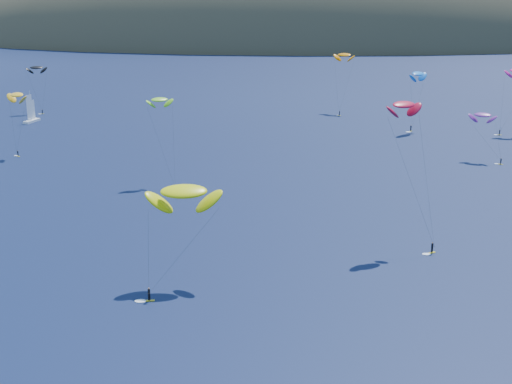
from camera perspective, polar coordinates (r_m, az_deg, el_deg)
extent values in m
ellipsoid|color=#3D3526|center=(613.64, 3.56, 11.08)|extent=(600.00, 300.00, 210.00)
ellipsoid|color=#3D3526|center=(657.73, -10.89, 11.67)|extent=(340.00, 240.00, 120.00)
ellipsoid|color=#3D3526|center=(619.83, 18.84, 10.59)|extent=(320.00, 220.00, 156.00)
cube|color=white|center=(260.97, -17.50, 5.43)|extent=(4.00, 7.80, 0.90)
cylinder|color=white|center=(260.52, -17.57, 6.59)|extent=(0.14, 0.14, 10.56)
cube|color=yellow|center=(211.62, -18.49, 2.73)|extent=(1.25, 1.06, 0.07)
cylinder|color=black|center=(211.43, -18.51, 2.94)|extent=(0.30, 0.30, 1.37)
sphere|color=#8C6047|center=(211.26, -18.53, 3.15)|extent=(0.23, 0.23, 0.23)
ellipsoid|color=yellow|center=(213.00, -18.60, 7.38)|extent=(8.48, 7.62, 4.38)
cube|color=yellow|center=(113.49, -8.53, -8.59)|extent=(1.70, 0.66, 0.09)
cylinder|color=black|center=(113.06, -8.56, -8.12)|extent=(0.39, 0.39, 1.77)
sphere|color=#8C6047|center=(112.63, -8.58, -7.64)|extent=(0.30, 0.30, 0.30)
ellipsoid|color=#DADD09|center=(116.37, -5.80, 0.05)|extent=(12.29, 6.75, 6.56)
cube|color=yellow|center=(168.17, -6.50, -0.01)|extent=(1.33, 0.88, 0.07)
cylinder|color=black|center=(167.94, -6.51, 0.26)|extent=(0.30, 0.30, 1.38)
sphere|color=#8C6047|center=(167.71, -6.52, 0.52)|extent=(0.23, 0.23, 0.23)
ellipsoid|color=#7BDA21|center=(175.32, -7.72, 7.34)|extent=(7.00, 5.33, 3.54)
cube|color=yellow|center=(239.21, 12.27, 4.77)|extent=(1.41, 1.50, 0.09)
cylinder|color=black|center=(239.01, 12.28, 5.01)|extent=(0.37, 0.37, 1.71)
sphere|color=#8C6047|center=(238.81, 12.30, 5.24)|extent=(0.29, 0.29, 0.29)
ellipsoid|color=blue|center=(240.18, 12.83, 9.22)|extent=(8.58, 8.95, 4.73)
cube|color=yellow|center=(203.13, 18.98, 2.12)|extent=(1.34, 0.89, 0.07)
cylinder|color=black|center=(202.94, 19.00, 2.34)|extent=(0.31, 0.31, 1.40)
sphere|color=#8C6047|center=(202.75, 19.02, 2.56)|extent=(0.23, 0.23, 0.23)
ellipsoid|color=#6E2183|center=(205.54, 17.69, 5.90)|extent=(7.88, 6.02, 3.99)
cube|color=yellow|center=(241.22, 18.89, 4.34)|extent=(1.39, 0.55, 0.07)
cylinder|color=black|center=(241.05, 18.91, 4.54)|extent=(0.32, 0.32, 1.45)
sphere|color=#8C6047|center=(240.89, 18.93, 4.74)|extent=(0.24, 0.24, 0.24)
cube|color=yellow|center=(134.64, 13.88, -4.74)|extent=(1.55, 1.20, 0.09)
cylinder|color=black|center=(134.29, 13.91, -4.36)|extent=(0.36, 0.36, 1.65)
sphere|color=#8C6047|center=(133.96, 13.94, -3.98)|extent=(0.28, 0.28, 0.28)
ellipsoid|color=#B20B28|center=(134.26, 11.74, 6.87)|extent=(8.27, 6.97, 4.22)
cube|color=yellow|center=(262.81, 6.69, 6.10)|extent=(1.28, 0.94, 0.07)
cylinder|color=black|center=(262.66, 6.69, 6.27)|extent=(0.30, 0.30, 1.35)
sphere|color=#8C6047|center=(262.52, 6.70, 6.44)|extent=(0.23, 0.23, 0.23)
ellipsoid|color=orange|center=(271.45, 7.08, 10.84)|extent=(8.76, 7.15, 4.45)
cube|color=yellow|center=(275.85, -16.71, 6.01)|extent=(1.31, 0.84, 0.07)
cylinder|color=black|center=(275.72, -16.72, 6.17)|extent=(0.30, 0.30, 1.35)
sphere|color=#8C6047|center=(275.58, -16.74, 6.33)|extent=(0.23, 0.23, 0.23)
ellipsoid|color=black|center=(278.81, -17.16, 9.50)|extent=(7.92, 5.92, 4.01)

